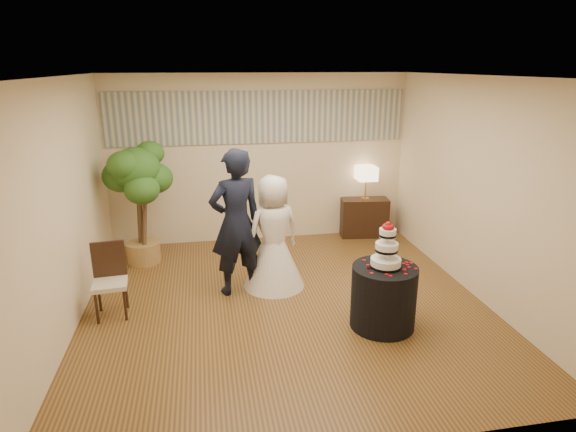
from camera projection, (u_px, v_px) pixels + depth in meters
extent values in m
cube|color=brown|center=(286.00, 304.00, 6.15)|extent=(5.00, 5.00, 0.00)
cube|color=white|center=(286.00, 76.00, 5.30)|extent=(5.00, 5.00, 0.00)
cube|color=beige|center=(260.00, 159.00, 8.07)|extent=(5.00, 0.06, 2.80)
cube|color=beige|center=(347.00, 292.00, 3.38)|extent=(5.00, 0.06, 2.80)
cube|color=beige|center=(63.00, 209.00, 5.30)|extent=(0.06, 5.00, 2.80)
cube|color=beige|center=(478.00, 189.00, 6.15)|extent=(0.06, 5.00, 2.80)
cube|color=#9EA190|center=(259.00, 117.00, 7.84)|extent=(4.90, 0.02, 0.85)
imported|color=black|center=(236.00, 223.00, 6.21)|extent=(0.82, 0.66, 1.95)
imported|color=white|center=(273.00, 232.00, 6.43)|extent=(1.07, 1.07, 1.56)
cylinder|color=black|center=(383.00, 297.00, 5.53)|extent=(0.98, 0.98, 0.74)
cube|color=black|center=(364.00, 217.00, 8.50)|extent=(0.85, 0.46, 0.68)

